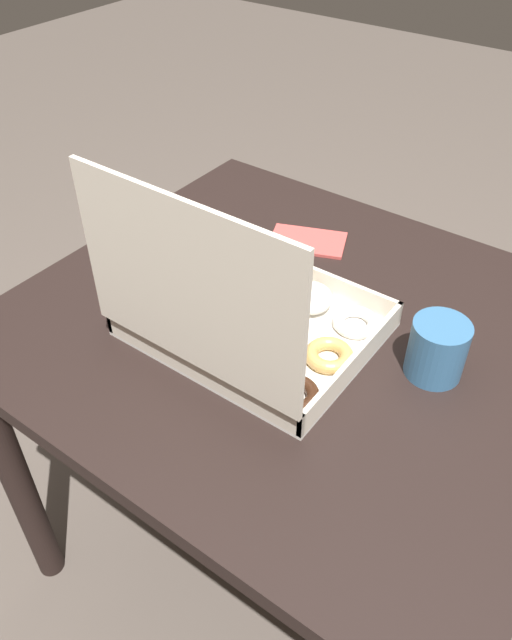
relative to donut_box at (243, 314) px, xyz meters
The scene contains 5 objects.
ground_plane 0.76m from the donut_box, 117.36° to the right, with size 8.00×8.00×0.00m, color #564C44.
dining_table 0.19m from the donut_box, 117.36° to the right, with size 0.92×0.82×0.71m.
donut_box is the anchor object (origin of this frame).
coffee_mug 0.30m from the donut_box, 158.06° to the right, with size 0.09×0.09×0.09m.
paper_napkin 0.31m from the donut_box, 76.93° to the right, with size 0.17×0.14×0.01m.
Camera 1 is at (-0.41, 0.68, 1.38)m, focal length 35.00 mm.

